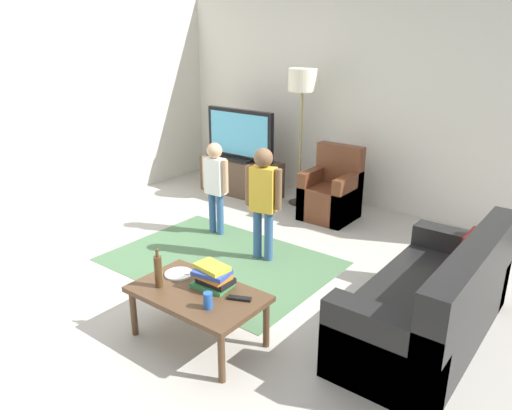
% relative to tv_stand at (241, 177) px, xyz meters
% --- Properties ---
extents(ground, '(7.80, 7.80, 0.00)m').
position_rel_tv_stand_xyz_m(ground, '(1.57, -2.30, -0.24)').
color(ground, '#B2ADA3').
extents(wall_back, '(6.00, 0.12, 2.70)m').
position_rel_tv_stand_xyz_m(wall_back, '(1.57, 0.70, 1.11)').
color(wall_back, silver).
rests_on(wall_back, ground).
extents(wall_left, '(0.12, 6.00, 2.70)m').
position_rel_tv_stand_xyz_m(wall_left, '(-1.43, -2.30, 1.11)').
color(wall_left, silver).
rests_on(wall_left, ground).
extents(area_rug, '(2.20, 1.60, 0.01)m').
position_rel_tv_stand_xyz_m(area_rug, '(1.23, -1.84, -0.24)').
color(area_rug, '#4C724C').
rests_on(area_rug, ground).
extents(tv_stand, '(1.20, 0.44, 0.50)m').
position_rel_tv_stand_xyz_m(tv_stand, '(0.00, 0.00, 0.00)').
color(tv_stand, '#4C3828').
rests_on(tv_stand, ground).
extents(tv, '(1.10, 0.28, 0.71)m').
position_rel_tv_stand_xyz_m(tv, '(-0.00, -0.02, 0.60)').
color(tv, black).
rests_on(tv, tv_stand).
extents(couch, '(0.80, 1.80, 0.86)m').
position_rel_tv_stand_xyz_m(couch, '(3.41, -1.86, 0.05)').
color(couch, black).
rests_on(couch, ground).
extents(armchair, '(0.60, 0.60, 0.90)m').
position_rel_tv_stand_xyz_m(armchair, '(1.49, -0.04, 0.05)').
color(armchair, brown).
rests_on(armchair, ground).
extents(floor_lamp, '(0.36, 0.36, 1.78)m').
position_rel_tv_stand_xyz_m(floor_lamp, '(0.89, 0.15, 1.30)').
color(floor_lamp, '#262626').
rests_on(floor_lamp, ground).
extents(child_near_tv, '(0.36, 0.17, 1.07)m').
position_rel_tv_stand_xyz_m(child_near_tv, '(0.70, -1.31, 0.40)').
color(child_near_tv, '#33598C').
rests_on(child_near_tv, ground).
extents(child_center, '(0.39, 0.19, 1.17)m').
position_rel_tv_stand_xyz_m(child_center, '(1.53, -1.52, 0.46)').
color(child_center, '#33598C').
rests_on(child_center, ground).
extents(coffee_table, '(1.00, 0.60, 0.42)m').
position_rel_tv_stand_xyz_m(coffee_table, '(1.99, -2.95, 0.13)').
color(coffee_table, '#513823').
rests_on(coffee_table, ground).
extents(book_stack, '(0.31, 0.24, 0.18)m').
position_rel_tv_stand_xyz_m(book_stack, '(2.04, -2.83, 0.26)').
color(book_stack, '#388C4C').
rests_on(book_stack, coffee_table).
extents(bottle, '(0.06, 0.06, 0.31)m').
position_rel_tv_stand_xyz_m(bottle, '(1.71, -3.07, 0.31)').
color(bottle, '#4C3319').
rests_on(bottle, coffee_table).
extents(tv_remote, '(0.17, 0.11, 0.02)m').
position_rel_tv_stand_xyz_m(tv_remote, '(2.31, -2.85, 0.19)').
color(tv_remote, black).
rests_on(tv_remote, coffee_table).
extents(soda_can, '(0.07, 0.07, 0.12)m').
position_rel_tv_stand_xyz_m(soda_can, '(2.21, -3.07, 0.24)').
color(soda_can, '#2659B2').
rests_on(soda_can, coffee_table).
extents(plate, '(0.22, 0.22, 0.02)m').
position_rel_tv_stand_xyz_m(plate, '(1.69, -2.85, 0.18)').
color(plate, white).
rests_on(plate, coffee_table).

